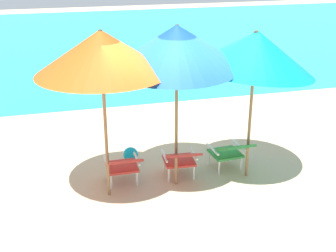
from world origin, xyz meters
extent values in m
plane|color=#CCB78E|center=(0.00, 4.00, 0.00)|extent=(40.00, 40.00, 0.00)
cube|color=#28B2B7|center=(0.00, 12.84, 0.00)|extent=(40.00, 18.00, 0.01)
cylinder|color=yellow|center=(-0.78, 5.92, 0.10)|extent=(1.60, 0.18, 0.18)
cube|color=red|center=(-0.94, -0.02, 0.28)|extent=(0.53, 0.51, 0.04)
cube|color=red|center=(-0.94, -0.39, 0.55)|extent=(0.53, 0.52, 0.27)
cylinder|color=white|center=(-1.16, 0.19, 0.13)|extent=(0.04, 0.04, 0.26)
cylinder|color=white|center=(-0.72, 0.19, 0.13)|extent=(0.04, 0.04, 0.26)
cylinder|color=white|center=(-1.16, -0.23, 0.13)|extent=(0.04, 0.04, 0.26)
cylinder|color=white|center=(-0.72, -0.23, 0.13)|extent=(0.04, 0.04, 0.26)
cube|color=white|center=(-1.20, -0.02, 0.40)|extent=(0.04, 0.50, 0.03)
cube|color=white|center=(-0.68, -0.02, 0.40)|extent=(0.04, 0.50, 0.03)
cube|color=red|center=(0.07, -0.05, 0.28)|extent=(0.56, 0.54, 0.04)
cube|color=red|center=(0.04, -0.41, 0.55)|extent=(0.56, 0.55, 0.27)
cylinder|color=white|center=(-0.14, 0.18, 0.13)|extent=(0.04, 0.04, 0.26)
cylinder|color=white|center=(0.30, 0.14, 0.13)|extent=(0.04, 0.04, 0.26)
cylinder|color=white|center=(-0.17, -0.24, 0.13)|extent=(0.04, 0.04, 0.26)
cylinder|color=white|center=(0.27, -0.28, 0.13)|extent=(0.04, 0.04, 0.26)
cube|color=white|center=(-0.19, -0.03, 0.40)|extent=(0.07, 0.50, 0.03)
cube|color=white|center=(0.33, -0.07, 0.40)|extent=(0.07, 0.50, 0.03)
cube|color=#338E3D|center=(0.96, 0.02, 0.28)|extent=(0.55, 0.54, 0.04)
cube|color=#338E3D|center=(0.99, -0.35, 0.55)|extent=(0.56, 0.55, 0.27)
cylinder|color=white|center=(0.73, 0.21, 0.13)|extent=(0.04, 0.04, 0.26)
cylinder|color=white|center=(1.17, 0.24, 0.13)|extent=(0.04, 0.04, 0.26)
cylinder|color=white|center=(0.76, -0.21, 0.13)|extent=(0.04, 0.04, 0.26)
cylinder|color=white|center=(1.20, -0.18, 0.13)|extent=(0.04, 0.04, 0.26)
cube|color=white|center=(0.70, 0.00, 0.40)|extent=(0.07, 0.50, 0.03)
cube|color=white|center=(1.22, 0.04, 0.40)|extent=(0.07, 0.50, 0.03)
cylinder|color=olive|center=(-1.22, -0.41, 1.03)|extent=(0.05, 0.05, 2.06)
cone|color=#EA5619|center=(-1.22, -0.41, 2.35)|extent=(2.73, 2.73, 0.66)
sphere|color=#4C3823|center=(-1.22, -0.41, 2.64)|extent=(0.07, 0.07, 0.07)
cylinder|color=olive|center=(-0.07, -0.35, 1.04)|extent=(0.05, 0.05, 2.07)
cone|color=blue|center=(-0.07, -0.35, 2.37)|extent=(2.65, 2.67, 0.80)
sphere|color=#4C3823|center=(-0.07, -0.35, 2.66)|extent=(0.07, 0.07, 0.07)
cylinder|color=olive|center=(1.20, -0.38, 0.96)|extent=(0.05, 0.05, 1.93)
cone|color=#0A93AD|center=(1.20, -0.38, 2.22)|extent=(2.35, 2.30, 0.84)
sphere|color=#4C3823|center=(1.20, -0.38, 2.51)|extent=(0.07, 0.07, 0.07)
sphere|color=#0A93AD|center=(-0.65, 0.72, 0.14)|extent=(0.28, 0.28, 0.28)
camera|label=1|loc=(-1.98, -6.85, 3.78)|focal=48.35mm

